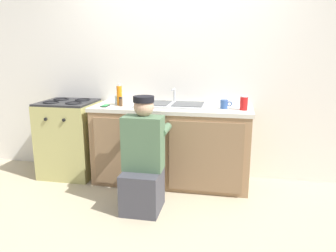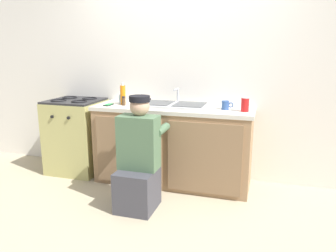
% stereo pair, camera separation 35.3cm
% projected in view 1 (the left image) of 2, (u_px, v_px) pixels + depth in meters
% --- Properties ---
extents(ground_plane, '(12.00, 12.00, 0.00)m').
position_uv_depth(ground_plane, '(166.00, 192.00, 3.61)').
color(ground_plane, tan).
extents(back_wall, '(6.00, 0.10, 2.50)m').
position_uv_depth(back_wall, '(177.00, 73.00, 3.94)').
color(back_wall, silver).
rests_on(back_wall, ground_plane).
extents(counter_cabinet, '(1.76, 0.62, 0.86)m').
position_uv_depth(counter_cabinet, '(171.00, 147.00, 3.79)').
color(counter_cabinet, '#997551').
rests_on(counter_cabinet, ground_plane).
extents(countertop, '(1.80, 0.62, 0.04)m').
position_uv_depth(countertop, '(171.00, 108.00, 3.69)').
color(countertop, beige).
rests_on(countertop, counter_cabinet).
extents(sink_double_basin, '(0.80, 0.44, 0.19)m').
position_uv_depth(sink_double_basin, '(171.00, 105.00, 3.68)').
color(sink_double_basin, silver).
rests_on(sink_double_basin, countertop).
extents(stove_range, '(0.63, 0.62, 0.93)m').
position_uv_depth(stove_range, '(70.00, 138.00, 4.03)').
color(stove_range, tan).
rests_on(stove_range, ground_plane).
extents(plumber_person, '(0.42, 0.61, 1.10)m').
position_uv_depth(plumber_person, '(143.00, 164.00, 3.14)').
color(plumber_person, '#3F3F47').
rests_on(plumber_person, ground_plane).
extents(spice_bottle_pepper, '(0.04, 0.04, 0.10)m').
position_uv_depth(spice_bottle_pepper, '(121.00, 102.00, 3.69)').
color(spice_bottle_pepper, '#513823').
rests_on(spice_bottle_pepper, countertop).
extents(coffee_mug, '(0.13, 0.08, 0.09)m').
position_uv_depth(coffee_mug, '(224.00, 104.00, 3.55)').
color(coffee_mug, '#335699').
rests_on(coffee_mug, countertop).
extents(water_glass, '(0.06, 0.06, 0.10)m').
position_uv_depth(water_glass, '(117.00, 100.00, 3.83)').
color(water_glass, '#ADC6CC').
rests_on(water_glass, countertop).
extents(soap_bottle_orange, '(0.06, 0.06, 0.25)m').
position_uv_depth(soap_bottle_orange, '(119.00, 95.00, 3.75)').
color(soap_bottle_orange, orange).
rests_on(soap_bottle_orange, countertop).
extents(soda_cup_red, '(0.08, 0.08, 0.15)m').
position_uv_depth(soda_cup_red, '(244.00, 103.00, 3.45)').
color(soda_cup_red, red).
rests_on(soda_cup_red, countertop).
extents(cell_phone, '(0.07, 0.14, 0.01)m').
position_uv_depth(cell_phone, '(105.00, 106.00, 3.69)').
color(cell_phone, black).
rests_on(cell_phone, countertop).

